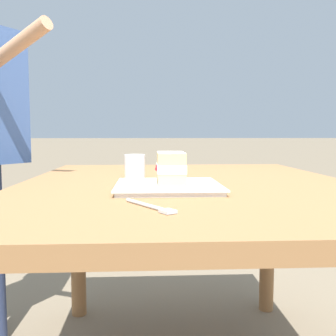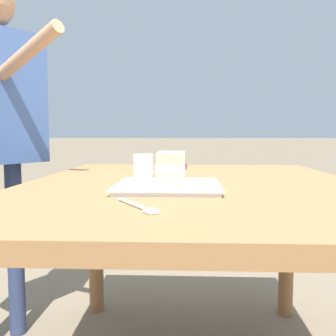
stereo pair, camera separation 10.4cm
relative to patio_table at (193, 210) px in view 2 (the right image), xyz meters
name	(u,v)px [view 2 (the right image)]	position (x,y,z in m)	size (l,w,h in m)	color
patio_table	(193,210)	(0.00, 0.00, 0.00)	(1.36, 1.04, 0.72)	olive
dessert_plate	(168,186)	(0.17, -0.07, 0.10)	(0.28, 0.28, 0.02)	white
cake_slice	(171,168)	(0.16, -0.06, 0.15)	(0.13, 0.09, 0.09)	#E0C17A
dessert_fork	(138,206)	(0.43, -0.12, 0.09)	(0.15, 0.10, 0.01)	silver
coffee_cup	(143,165)	(-0.12, -0.17, 0.13)	(0.07, 0.07, 0.08)	white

